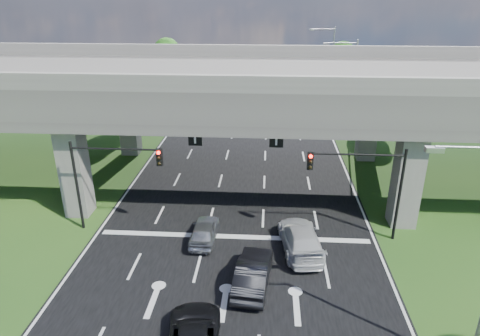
# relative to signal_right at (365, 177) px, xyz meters

# --- Properties ---
(ground) EXTENTS (160.00, 160.00, 0.00)m
(ground) POSITION_rel_signal_right_xyz_m (-7.82, -3.94, -4.19)
(ground) COLOR #214817
(ground) RESTS_ON ground
(road) EXTENTS (18.00, 120.00, 0.03)m
(road) POSITION_rel_signal_right_xyz_m (-7.82, 6.06, -4.17)
(road) COLOR black
(road) RESTS_ON ground
(overpass) EXTENTS (80.00, 15.00, 10.00)m
(overpass) POSITION_rel_signal_right_xyz_m (-7.82, 8.06, 3.73)
(overpass) COLOR #3A3835
(overpass) RESTS_ON ground
(warehouse) EXTENTS (20.00, 10.00, 4.00)m
(warehouse) POSITION_rel_signal_right_xyz_m (-33.82, 31.06, -2.19)
(warehouse) COLOR #9E9E99
(warehouse) RESTS_ON ground
(signal_right) EXTENTS (5.76, 0.54, 6.00)m
(signal_right) POSITION_rel_signal_right_xyz_m (0.00, 0.00, 0.00)
(signal_right) COLOR black
(signal_right) RESTS_ON ground
(signal_left) EXTENTS (5.76, 0.54, 6.00)m
(signal_left) POSITION_rel_signal_right_xyz_m (-15.65, 0.00, 0.00)
(signal_left) COLOR black
(signal_left) RESTS_ON ground
(streetlight_far) EXTENTS (3.38, 0.25, 10.00)m
(streetlight_far) POSITION_rel_signal_right_xyz_m (2.27, 20.06, 1.66)
(streetlight_far) COLOR gray
(streetlight_far) RESTS_ON ground
(streetlight_beyond) EXTENTS (3.38, 0.25, 10.00)m
(streetlight_beyond) POSITION_rel_signal_right_xyz_m (2.27, 36.06, 1.66)
(streetlight_beyond) COLOR gray
(streetlight_beyond) RESTS_ON ground
(tree_left_near) EXTENTS (4.50, 4.50, 7.80)m
(tree_left_near) POSITION_rel_signal_right_xyz_m (-21.78, 22.06, 0.63)
(tree_left_near) COLOR black
(tree_left_near) RESTS_ON ground
(tree_left_mid) EXTENTS (3.91, 3.90, 6.76)m
(tree_left_mid) POSITION_rel_signal_right_xyz_m (-24.78, 30.06, -0.01)
(tree_left_mid) COLOR black
(tree_left_mid) RESTS_ON ground
(tree_left_far) EXTENTS (4.80, 4.80, 8.32)m
(tree_left_far) POSITION_rel_signal_right_xyz_m (-20.78, 38.06, 0.95)
(tree_left_far) COLOR black
(tree_left_far) RESTS_ON ground
(tree_right_near) EXTENTS (4.20, 4.20, 7.28)m
(tree_right_near) POSITION_rel_signal_right_xyz_m (5.22, 24.06, 0.31)
(tree_right_near) COLOR black
(tree_right_near) RESTS_ON ground
(tree_right_mid) EXTENTS (3.91, 3.90, 6.76)m
(tree_right_mid) POSITION_rel_signal_right_xyz_m (8.22, 32.06, -0.01)
(tree_right_mid) COLOR black
(tree_right_mid) RESTS_ON ground
(tree_right_far) EXTENTS (4.50, 4.50, 7.80)m
(tree_right_far) POSITION_rel_signal_right_xyz_m (4.22, 40.06, 0.63)
(tree_right_far) COLOR black
(tree_right_far) RESTS_ON ground
(car_silver) EXTENTS (1.66, 3.94, 1.33)m
(car_silver) POSITION_rel_signal_right_xyz_m (-9.62, -0.94, -3.49)
(car_silver) COLOR #9FA2A6
(car_silver) RESTS_ON road
(car_dark) EXTENTS (2.10, 4.85, 1.55)m
(car_dark) POSITION_rel_signal_right_xyz_m (-6.44, -5.13, -3.38)
(car_dark) COLOR black
(car_dark) RESTS_ON road
(car_white) EXTENTS (2.81, 5.59, 1.56)m
(car_white) POSITION_rel_signal_right_xyz_m (-3.75, -1.63, -3.38)
(car_white) COLOR #B8B8B8
(car_white) RESTS_ON road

